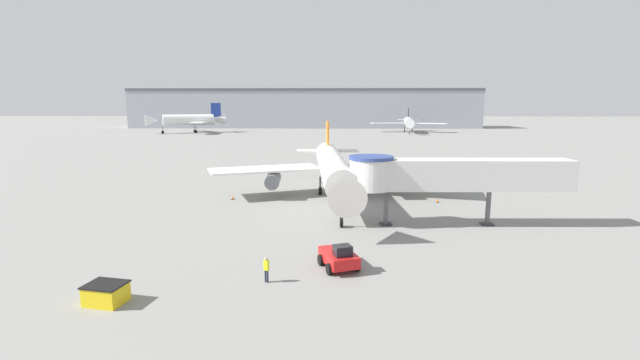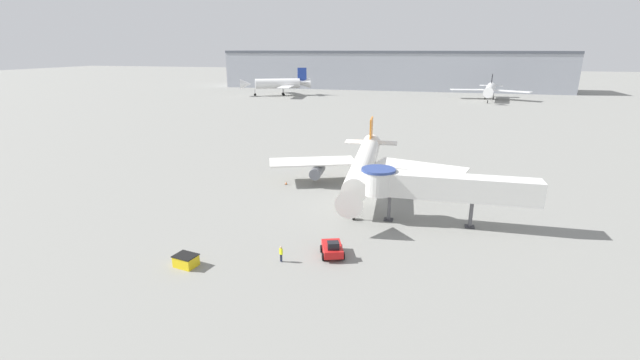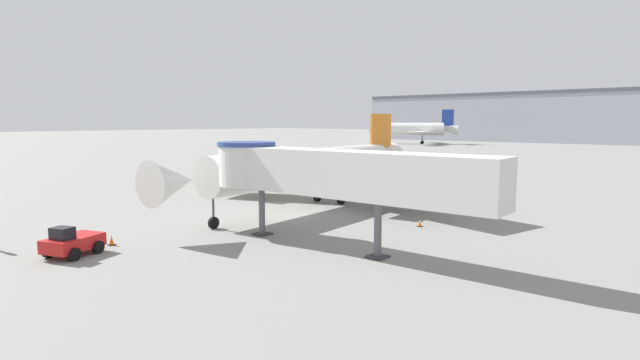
{
  "view_description": "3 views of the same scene",
  "coord_description": "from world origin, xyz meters",
  "px_view_note": "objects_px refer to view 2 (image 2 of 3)",
  "views": [
    {
      "loc": [
        -1.41,
        -45.73,
        11.06
      ],
      "look_at": [
        -2.6,
        0.87,
        2.91
      ],
      "focal_mm": 24.0,
      "sensor_mm": 36.0,
      "label": 1
    },
    {
      "loc": [
        7.8,
        -56.19,
        20.23
      ],
      "look_at": [
        -6.51,
        -0.71,
        2.58
      ],
      "focal_mm": 24.0,
      "sensor_mm": 36.0,
      "label": 2
    },
    {
      "loc": [
        28.96,
        -30.5,
        7.93
      ],
      "look_at": [
        4.87,
        -1.7,
        3.51
      ],
      "focal_mm": 28.0,
      "sensor_mm": 36.0,
      "label": 3
    }
  ],
  "objects_px": {
    "ground_crew_marshaller": "(281,253)",
    "traffic_cone_port_wing": "(286,183)",
    "jet_bridge": "(436,186)",
    "service_container_yellow": "(186,261)",
    "traffic_cone_near_nose": "(332,241)",
    "pushback_tug_red": "(332,249)",
    "background_jet_blue_tail": "(279,84)",
    "background_jet_black_tail": "(490,89)",
    "main_airplane": "(364,165)",
    "traffic_cone_starboard_wing": "(447,198)"
  },
  "relations": [
    {
      "from": "traffic_cone_port_wing",
      "to": "traffic_cone_near_nose",
      "type": "bearing_deg",
      "value": -58.28
    },
    {
      "from": "pushback_tug_red",
      "to": "traffic_cone_near_nose",
      "type": "distance_m",
      "value": 2.87
    },
    {
      "from": "pushback_tug_red",
      "to": "background_jet_black_tail",
      "type": "xyz_separation_m",
      "value": [
        31.48,
        150.48,
        3.48
      ]
    },
    {
      "from": "traffic_cone_near_nose",
      "to": "background_jet_blue_tail",
      "type": "xyz_separation_m",
      "value": [
        -57.28,
        143.08,
        4.91
      ]
    },
    {
      "from": "traffic_cone_near_nose",
      "to": "traffic_cone_port_wing",
      "type": "xyz_separation_m",
      "value": [
        -11.61,
        18.78,
        -0.06
      ]
    },
    {
      "from": "traffic_cone_port_wing",
      "to": "background_jet_black_tail",
      "type": "height_order",
      "value": "background_jet_black_tail"
    },
    {
      "from": "jet_bridge",
      "to": "traffic_cone_port_wing",
      "type": "xyz_separation_m",
      "value": [
        -22.15,
        10.36,
        -4.52
      ]
    },
    {
      "from": "main_airplane",
      "to": "ground_crew_marshaller",
      "type": "height_order",
      "value": "main_airplane"
    },
    {
      "from": "pushback_tug_red",
      "to": "background_jet_blue_tail",
      "type": "relative_size",
      "value": 0.12
    },
    {
      "from": "main_airplane",
      "to": "traffic_cone_starboard_wing",
      "type": "bearing_deg",
      "value": -13.02
    },
    {
      "from": "pushback_tug_red",
      "to": "background_jet_blue_tail",
      "type": "xyz_separation_m",
      "value": [
        -57.96,
        145.83,
        4.44
      ]
    },
    {
      "from": "traffic_cone_near_nose",
      "to": "traffic_cone_starboard_wing",
      "type": "height_order",
      "value": "traffic_cone_near_nose"
    },
    {
      "from": "traffic_cone_near_nose",
      "to": "background_jet_black_tail",
      "type": "xyz_separation_m",
      "value": [
        32.16,
        147.73,
        3.95
      ]
    },
    {
      "from": "main_airplane",
      "to": "pushback_tug_red",
      "type": "height_order",
      "value": "main_airplane"
    },
    {
      "from": "traffic_cone_near_nose",
      "to": "traffic_cone_starboard_wing",
      "type": "relative_size",
      "value": 1.18
    },
    {
      "from": "pushback_tug_red",
      "to": "traffic_cone_near_nose",
      "type": "height_order",
      "value": "pushback_tug_red"
    },
    {
      "from": "main_airplane",
      "to": "background_jet_black_tail",
      "type": "distance_m",
      "value": 131.73
    },
    {
      "from": "ground_crew_marshaller",
      "to": "background_jet_black_tail",
      "type": "distance_m",
      "value": 157.17
    },
    {
      "from": "main_airplane",
      "to": "jet_bridge",
      "type": "height_order",
      "value": "main_airplane"
    },
    {
      "from": "pushback_tug_red",
      "to": "service_container_yellow",
      "type": "height_order",
      "value": "pushback_tug_red"
    },
    {
      "from": "service_container_yellow",
      "to": "background_jet_black_tail",
      "type": "height_order",
      "value": "background_jet_black_tail"
    },
    {
      "from": "pushback_tug_red",
      "to": "ground_crew_marshaller",
      "type": "relative_size",
      "value": 2.24
    },
    {
      "from": "jet_bridge",
      "to": "ground_crew_marshaller",
      "type": "xyz_separation_m",
      "value": [
        -14.49,
        -13.62,
        -3.84
      ]
    },
    {
      "from": "jet_bridge",
      "to": "background_jet_black_tail",
      "type": "xyz_separation_m",
      "value": [
        21.62,
        139.31,
        -0.51
      ]
    },
    {
      "from": "traffic_cone_near_nose",
      "to": "background_jet_black_tail",
      "type": "distance_m",
      "value": 151.24
    },
    {
      "from": "jet_bridge",
      "to": "service_container_yellow",
      "type": "bearing_deg",
      "value": -145.24
    },
    {
      "from": "traffic_cone_near_nose",
      "to": "background_jet_black_tail",
      "type": "height_order",
      "value": "background_jet_black_tail"
    },
    {
      "from": "jet_bridge",
      "to": "traffic_cone_port_wing",
      "type": "bearing_deg",
      "value": 153.77
    },
    {
      "from": "traffic_cone_port_wing",
      "to": "background_jet_black_tail",
      "type": "relative_size",
      "value": 0.02
    },
    {
      "from": "pushback_tug_red",
      "to": "ground_crew_marshaller",
      "type": "distance_m",
      "value": 5.24
    },
    {
      "from": "background_jet_blue_tail",
      "to": "background_jet_black_tail",
      "type": "xyz_separation_m",
      "value": [
        89.44,
        4.65,
        -0.96
      ]
    },
    {
      "from": "traffic_cone_port_wing",
      "to": "ground_crew_marshaller",
      "type": "distance_m",
      "value": 25.18
    },
    {
      "from": "jet_bridge",
      "to": "service_container_yellow",
      "type": "distance_m",
      "value": 28.88
    },
    {
      "from": "jet_bridge",
      "to": "ground_crew_marshaller",
      "type": "distance_m",
      "value": 20.26
    },
    {
      "from": "pushback_tug_red",
      "to": "traffic_cone_port_wing",
      "type": "xyz_separation_m",
      "value": [
        -12.28,
        21.53,
        -0.53
      ]
    },
    {
      "from": "pushback_tug_red",
      "to": "traffic_cone_port_wing",
      "type": "height_order",
      "value": "pushback_tug_red"
    },
    {
      "from": "service_container_yellow",
      "to": "traffic_cone_port_wing",
      "type": "relative_size",
      "value": 4.09
    },
    {
      "from": "background_jet_black_tail",
      "to": "traffic_cone_starboard_wing",
      "type": "bearing_deg",
      "value": -90.0
    },
    {
      "from": "ground_crew_marshaller",
      "to": "traffic_cone_port_wing",
      "type": "bearing_deg",
      "value": 137.43
    },
    {
      "from": "main_airplane",
      "to": "traffic_cone_near_nose",
      "type": "height_order",
      "value": "main_airplane"
    },
    {
      "from": "jet_bridge",
      "to": "background_jet_blue_tail",
      "type": "relative_size",
      "value": 0.68
    },
    {
      "from": "background_jet_blue_tail",
      "to": "traffic_cone_starboard_wing",
      "type": "bearing_deg",
      "value": 4.2
    },
    {
      "from": "jet_bridge",
      "to": "pushback_tug_red",
      "type": "relative_size",
      "value": 5.5
    },
    {
      "from": "pushback_tug_red",
      "to": "traffic_cone_port_wing",
      "type": "relative_size",
      "value": 6.25
    },
    {
      "from": "service_container_yellow",
      "to": "ground_crew_marshaller",
      "type": "height_order",
      "value": "ground_crew_marshaller"
    },
    {
      "from": "ground_crew_marshaller",
      "to": "background_jet_black_tail",
      "type": "relative_size",
      "value": 0.05
    },
    {
      "from": "traffic_cone_near_nose",
      "to": "traffic_cone_port_wing",
      "type": "height_order",
      "value": "traffic_cone_near_nose"
    },
    {
      "from": "background_jet_blue_tail",
      "to": "main_airplane",
      "type": "bearing_deg",
      "value": 0.15
    },
    {
      "from": "main_airplane",
      "to": "traffic_cone_near_nose",
      "type": "relative_size",
      "value": 46.54
    },
    {
      "from": "traffic_cone_near_nose",
      "to": "background_jet_blue_tail",
      "type": "height_order",
      "value": "background_jet_blue_tail"
    }
  ]
}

